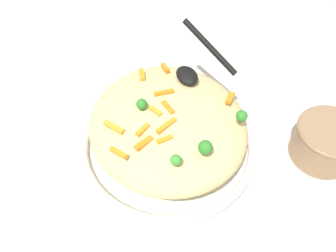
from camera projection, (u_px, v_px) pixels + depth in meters
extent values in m
plane|color=beige|center=(168.00, 150.00, 0.73)|extent=(2.40, 2.40, 0.00)
cylinder|color=white|center=(168.00, 147.00, 0.72)|extent=(0.33, 0.33, 0.02)
torus|color=white|center=(168.00, 141.00, 0.71)|extent=(0.36, 0.36, 0.02)
torus|color=black|center=(168.00, 140.00, 0.70)|extent=(0.35, 0.35, 0.00)
ellipsoid|color=#D1BA7A|center=(168.00, 124.00, 0.66)|extent=(0.32, 0.30, 0.09)
cube|color=orange|center=(166.00, 106.00, 0.63)|extent=(0.04, 0.01, 0.01)
cube|color=orange|center=(144.00, 143.00, 0.58)|extent=(0.02, 0.04, 0.01)
cube|color=orange|center=(142.00, 74.00, 0.69)|extent=(0.03, 0.02, 0.01)
cube|color=orange|center=(143.00, 130.00, 0.60)|extent=(0.02, 0.03, 0.01)
cube|color=orange|center=(166.00, 126.00, 0.60)|extent=(0.02, 0.04, 0.01)
cube|color=orange|center=(165.00, 68.00, 0.70)|extent=(0.03, 0.01, 0.01)
cube|color=orange|center=(164.00, 93.00, 0.65)|extent=(0.01, 0.04, 0.01)
cube|color=orange|center=(114.00, 128.00, 0.60)|extent=(0.04, 0.03, 0.01)
cube|color=orange|center=(119.00, 153.00, 0.57)|extent=(0.03, 0.02, 0.01)
cube|color=orange|center=(155.00, 110.00, 0.62)|extent=(0.03, 0.02, 0.01)
cube|color=orange|center=(165.00, 140.00, 0.59)|extent=(0.01, 0.03, 0.01)
cube|color=orange|center=(230.00, 98.00, 0.65)|extent=(0.03, 0.03, 0.01)
cylinder|color=#296820|center=(142.00, 108.00, 0.63)|extent=(0.01, 0.01, 0.01)
sphere|color=#2D7A28|center=(142.00, 104.00, 0.62)|extent=(0.02, 0.02, 0.02)
cylinder|color=#296820|center=(205.00, 152.00, 0.57)|extent=(0.01, 0.01, 0.01)
sphere|color=#2D7A28|center=(205.00, 147.00, 0.56)|extent=(0.02, 0.02, 0.02)
cylinder|color=#296820|center=(241.00, 120.00, 0.61)|extent=(0.01, 0.01, 0.01)
sphere|color=#2D7A28|center=(242.00, 116.00, 0.61)|extent=(0.02, 0.02, 0.02)
cylinder|color=#377928|center=(176.00, 163.00, 0.56)|extent=(0.01, 0.01, 0.01)
sphere|color=#3D8E33|center=(176.00, 160.00, 0.55)|extent=(0.02, 0.02, 0.02)
ellipsoid|color=black|center=(187.00, 75.00, 0.68)|extent=(0.06, 0.04, 0.02)
cylinder|color=black|center=(210.00, 47.00, 0.68)|extent=(0.13, 0.07, 0.07)
cylinder|color=#8C6B4C|center=(326.00, 142.00, 0.69)|extent=(0.13, 0.13, 0.08)
torus|color=#8C6B4C|center=(332.00, 131.00, 0.66)|extent=(0.13, 0.13, 0.01)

